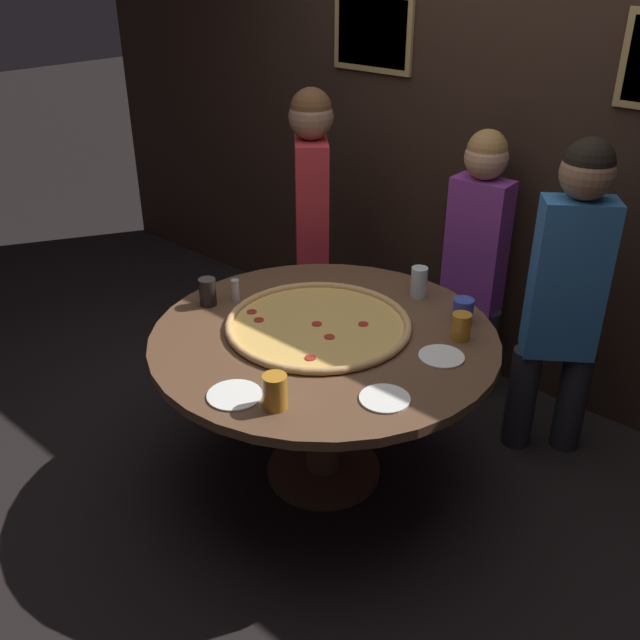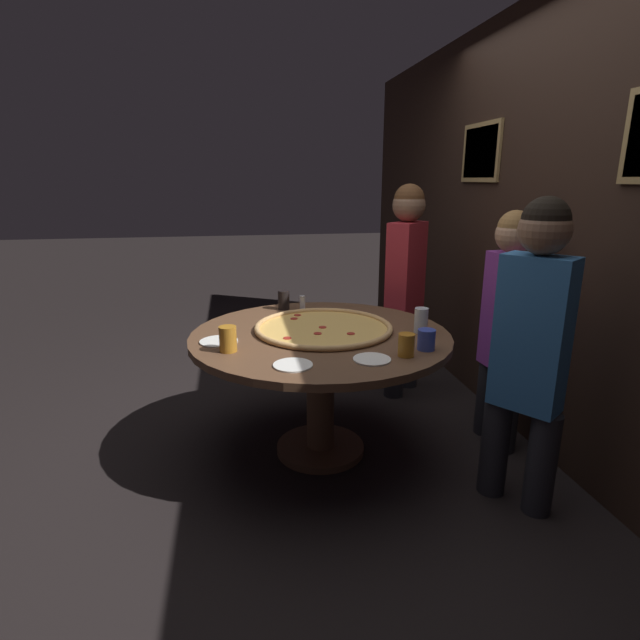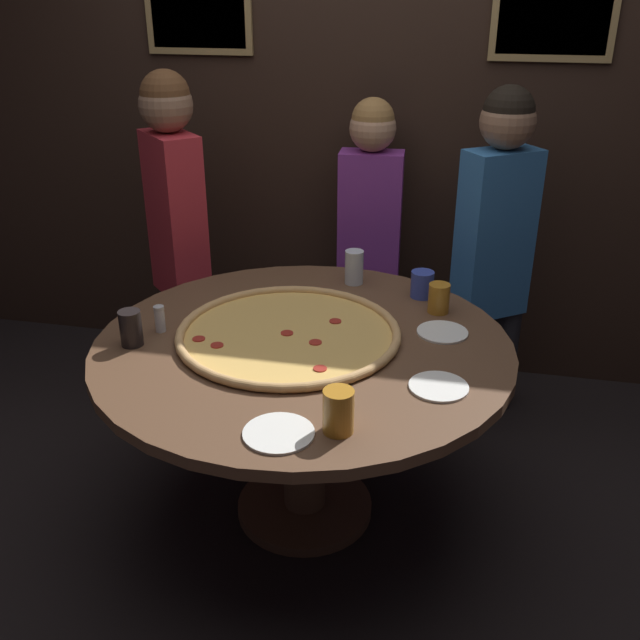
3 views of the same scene
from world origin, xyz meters
The scene contains 16 objects.
ground_plane centered at (0.00, 0.00, 0.00)m, with size 24.00×24.00×0.00m, color black.
back_wall centered at (0.00, 1.33, 1.30)m, with size 6.40×0.08×2.60m.
dining_table centered at (0.00, 0.00, 0.59)m, with size 1.45×1.45×0.74m.
giant_pizza centered at (-0.06, 0.03, 0.75)m, with size 0.79×0.79×0.03m.
drink_cup_near_right centered at (0.08, 0.56, 0.81)m, with size 0.08×0.08×0.14m, color silver.
drink_cup_front_edge centered at (0.22, -0.51, 0.80)m, with size 0.09×0.09×0.13m, color #BC7A23.
drink_cup_beside_pizza centered at (0.37, 0.48, 0.79)m, with size 0.09×0.09×0.10m, color #384CB7.
drink_cup_far_right centered at (-0.57, -0.15, 0.80)m, with size 0.08×0.08×0.13m, color black.
drink_cup_far_left centered at (0.44, 0.35, 0.80)m, with size 0.08×0.08×0.11m, color #BC7A23.
white_plate_left_side centered at (0.06, -0.56, 0.74)m, with size 0.20×0.20×0.01m, color white.
white_plate_right_side centered at (0.48, -0.21, 0.74)m, with size 0.18×0.18×0.01m, color white.
white_plate_beside_cup centered at (0.47, 0.17, 0.74)m, with size 0.18×0.18×0.01m, color white.
condiment_shaker centered at (-0.51, -0.03, 0.79)m, with size 0.04×0.04×0.10m.
diner_centre_back centered at (0.64, 0.88, 0.85)m, with size 0.38×0.33×1.50m.
diner_far_left centered at (-0.77, 0.76, 0.87)m, with size 0.37×0.37×1.54m.
diner_far_right centered at (0.07, 1.08, 0.80)m, with size 0.36×0.21×1.41m.
Camera 2 is at (2.63, -0.46, 1.57)m, focal length 28.00 mm.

